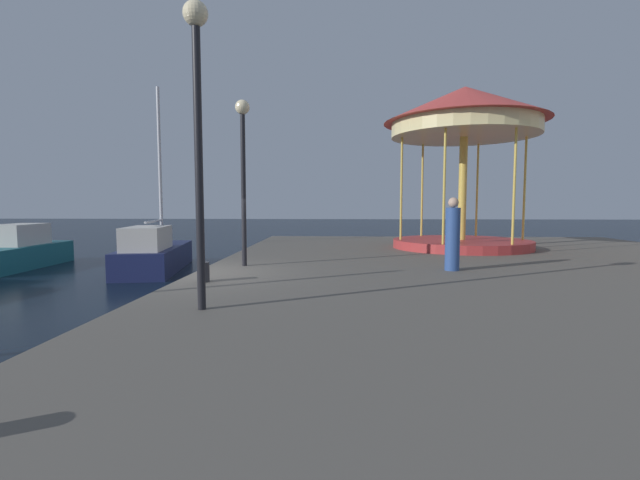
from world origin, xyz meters
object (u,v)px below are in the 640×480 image
Objects in this scene: carousel at (464,127)px; person_by_the_water at (453,236)px; lamp_post_near_edge at (197,103)px; bollard_center at (203,272)px; sailboat_navy at (154,253)px; motorboat_teal at (18,252)px; lamp_post_mid_promenade at (243,153)px.

carousel is 3.28× the size of person_by_the_water.
lamp_post_near_edge is 3.71m from bollard_center.
sailboat_navy reaches higher than lamp_post_near_edge.
sailboat_navy is at bearing -5.81° from motorboat_teal.
person_by_the_water is (-1.67, -5.40, -3.44)m from carousel.
carousel reaches higher than bollard_center.
sailboat_navy is at bearing 120.56° from bollard_center.
person_by_the_water is at bearing -19.53° from motorboat_teal.
lamp_post_near_edge is at bearing -138.96° from person_by_the_water.
bollard_center is at bearing -161.67° from person_by_the_water.
motorboat_teal is at bearing 174.19° from sailboat_navy.
bollard_center is at bearing 106.88° from lamp_post_near_edge.
motorboat_teal is at bearing 142.81° from bollard_center.
sailboat_navy reaches higher than carousel.
carousel is 1.27× the size of lamp_post_near_edge.
lamp_post_near_edge is 2.57× the size of person_by_the_water.
motorboat_teal is at bearing 136.82° from lamp_post_near_edge.
sailboat_navy is at bearing -175.99° from carousel.
sailboat_navy reaches higher than motorboat_teal.
lamp_post_mid_promenade is at bearing 174.03° from person_by_the_water.
sailboat_navy reaches higher than bollard_center.
lamp_post_mid_promenade is (-0.37, 4.63, -0.18)m from lamp_post_near_edge.
lamp_post_mid_promenade is 10.36× the size of bollard_center.
lamp_post_mid_promenade is (4.12, -4.10, 3.01)m from sailboat_navy.
motorboat_teal is 15.53m from person_by_the_water.
person_by_the_water is (9.21, -4.63, 0.97)m from sailboat_navy.
lamp_post_mid_promenade is at bearing 94.62° from lamp_post_near_edge.
person_by_the_water is (4.71, 4.10, -2.22)m from lamp_post_near_edge.
lamp_post_near_edge reaches higher than motorboat_teal.
lamp_post_near_edge is 1.07× the size of lamp_post_mid_promenade.
lamp_post_mid_promenade reaches higher than motorboat_teal.
carousel reaches higher than person_by_the_water.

